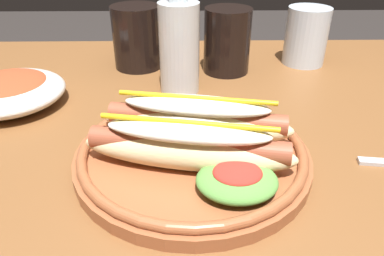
# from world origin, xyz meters

# --- Properties ---
(dining_table) EXTENTS (1.13, 0.88, 0.74)m
(dining_table) POSITION_xyz_m (0.00, 0.00, 0.63)
(dining_table) COLOR brown
(dining_table) RESTS_ON ground_plane
(hot_dog_plate) EXTENTS (0.28, 0.28, 0.08)m
(hot_dog_plate) POSITION_xyz_m (-0.05, -0.05, 0.77)
(hot_dog_plate) COLOR #9E5633
(hot_dog_plate) RESTS_ON dining_table
(soda_cup) EXTENTS (0.09, 0.09, 0.12)m
(soda_cup) POSITION_xyz_m (0.02, 0.25, 0.80)
(soda_cup) COLOR black
(soda_cup) RESTS_ON dining_table
(water_cup) EXTENTS (0.08, 0.08, 0.11)m
(water_cup) POSITION_xyz_m (0.18, 0.29, 0.79)
(water_cup) COLOR silver
(water_cup) RESTS_ON dining_table
(extra_cup) EXTENTS (0.09, 0.09, 0.12)m
(extra_cup) POSITION_xyz_m (-0.15, 0.28, 0.80)
(extra_cup) COLOR black
(extra_cup) RESTS_ON dining_table
(glass_bottle) EXTENTS (0.07, 0.07, 0.21)m
(glass_bottle) POSITION_xyz_m (-0.07, 0.17, 0.82)
(glass_bottle) COLOR silver
(glass_bottle) RESTS_ON dining_table
(side_bowl) EXTENTS (0.17, 0.17, 0.05)m
(side_bowl) POSITION_xyz_m (-0.33, 0.11, 0.76)
(side_bowl) COLOR silver
(side_bowl) RESTS_ON dining_table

